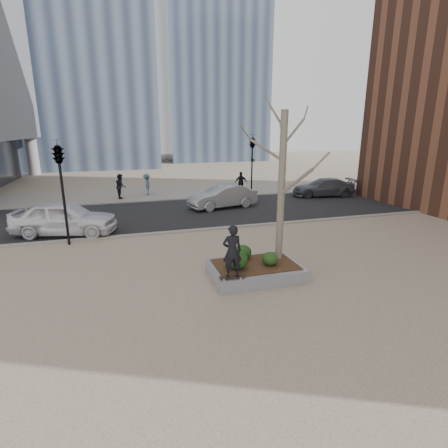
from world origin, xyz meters
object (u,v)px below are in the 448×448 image
object	(u,v)px
skateboard	(232,278)
police_car	(64,218)
planter	(255,271)
skateboarder	(232,251)

from	to	relation	value
skateboard	police_car	size ratio (longest dim) A/B	0.16
skateboard	police_car	world-z (taller)	police_car
police_car	skateboard	bearing A→B (deg)	-129.62
planter	skateboarder	world-z (taller)	skateboarder
skateboard	skateboarder	xyz separation A→B (m)	(0.00, 0.00, 0.86)
skateboarder	police_car	distance (m)	9.88
skateboard	skateboarder	bearing A→B (deg)	0.00
skateboard	police_car	xyz separation A→B (m)	(-5.70, 8.05, 0.34)
skateboarder	police_car	bearing A→B (deg)	-51.97
skateboarder	police_car	world-z (taller)	skateboarder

